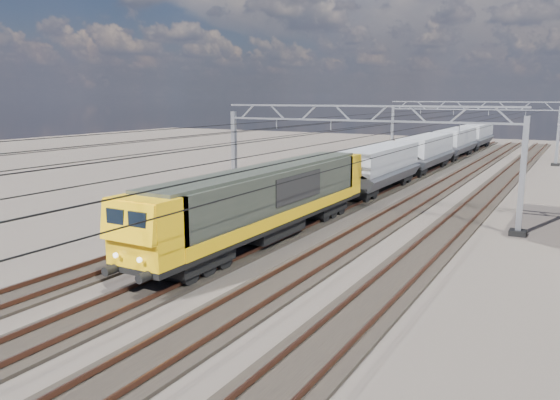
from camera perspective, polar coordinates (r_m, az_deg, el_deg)
The scene contains 13 objects.
ground at distance 31.77m, azimuth 5.49°, elevation -3.16°, with size 160.00×160.00×0.00m, color #2A2420.
track_outer_west at distance 34.55m, azimuth -3.64°, elevation -1.88°, with size 2.60×140.00×0.30m.
track_loco at distance 32.59m, azimuth 2.27°, elevation -2.63°, with size 2.60×140.00×0.30m.
track_inner_east at distance 31.02m, azimuth 8.87°, elevation -3.44°, with size 2.60×140.00×0.30m.
track_outer_east at distance 29.92m, azimuth 16.07°, elevation -4.27°, with size 2.60×140.00×0.30m.
catenary_gantry_mid at distance 34.75m, azimuth 8.29°, elevation 4.51°, with size 19.90×0.90×7.11m.
catenary_gantry_far at distance 69.46m, azimuth 19.21°, elevation 7.07°, with size 19.90×0.90×7.11m.
overhead_wires at distance 38.36m, azimuth 10.56°, elevation 7.78°, with size 12.03×140.00×0.53m.
locomotive at distance 28.77m, azimuth -1.26°, elevation 0.17°, with size 2.76×21.10×3.62m.
hopper_wagon_lead at distance 44.75m, azimuth 10.40°, elevation 3.65°, with size 3.38×13.00×3.25m.
hopper_wagon_mid at distance 58.29m, azimuth 15.01°, elevation 5.06°, with size 3.38×13.00×3.25m.
hopper_wagon_third at distance 72.08m, azimuth 17.88°, elevation 5.92°, with size 3.38×13.00×3.25m.
hopper_wagon_fourth at distance 86.00m, azimuth 19.83°, elevation 6.49°, with size 3.38×13.00×3.25m.
Camera 1 is at (12.44, -28.23, 7.57)m, focal length 35.00 mm.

